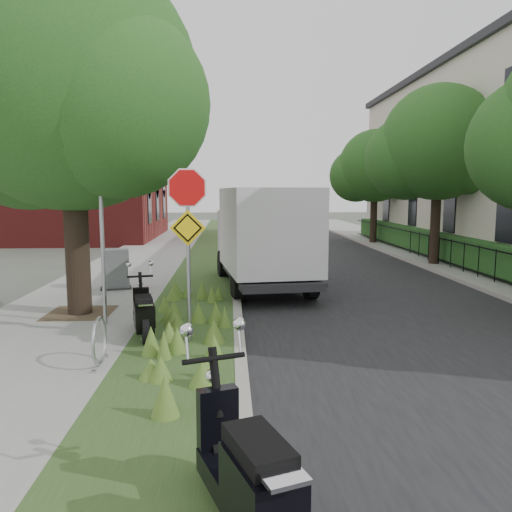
{
  "coord_description": "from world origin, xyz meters",
  "views": [
    {
      "loc": [
        -0.66,
        -8.22,
        2.8
      ],
      "look_at": [
        -0.05,
        3.38,
        1.3
      ],
      "focal_mm": 35.0,
      "sensor_mm": 36.0,
      "label": 1
    }
  ],
  "objects": [
    {
      "name": "far_tree_b",
      "position": [
        6.94,
        10.05,
        4.37
      ],
      "size": [
        4.83,
        4.31,
        6.56
      ],
      "color": "black",
      "rests_on": "ground"
    },
    {
      "name": "kerb_near",
      "position": [
        -0.5,
        10.0,
        0.07
      ],
      "size": [
        0.2,
        60.0,
        0.13
      ],
      "primitive_type": "cube",
      "color": "#9E9991",
      "rests_on": "ground"
    },
    {
      "name": "box_truck",
      "position": [
        0.3,
        5.9,
        1.61
      ],
      "size": [
        2.79,
        5.69,
        2.48
      ],
      "color": "#262628",
      "rests_on": "ground"
    },
    {
      "name": "footpath_far",
      "position": [
        8.2,
        10.0,
        0.06
      ],
      "size": [
        3.2,
        60.0,
        0.12
      ],
      "primitive_type": "cube",
      "color": "gray",
      "rests_on": "ground"
    },
    {
      "name": "bare_post",
      "position": [
        -3.2,
        1.8,
        2.12
      ],
      "size": [
        0.08,
        0.08,
        4.0
      ],
      "color": "#A5A8AD",
      "rests_on": "ground"
    },
    {
      "name": "scooter_far",
      "position": [
        -0.53,
        -4.7,
        0.57
      ],
      "size": [
        0.86,
        1.89,
        0.94
      ],
      "color": "black",
      "rests_on": "ground"
    },
    {
      "name": "kerb_far",
      "position": [
        6.5,
        10.0,
        0.07
      ],
      "size": [
        0.2,
        60.0,
        0.13
      ],
      "primitive_type": "cube",
      "color": "#9E9991",
      "rests_on": "ground"
    },
    {
      "name": "verge",
      "position": [
        -1.5,
        10.0,
        0.06
      ],
      "size": [
        2.0,
        60.0,
        0.12
      ],
      "primitive_type": "cube",
      "color": "#324B20",
      "rests_on": "ground"
    },
    {
      "name": "brick_building",
      "position": [
        -9.5,
        22.0,
        4.21
      ],
      "size": [
        9.4,
        10.4,
        8.3
      ],
      "color": "maroon",
      "rests_on": "ground"
    },
    {
      "name": "hedge_far",
      "position": [
        7.9,
        10.0,
        0.67
      ],
      "size": [
        1.0,
        24.0,
        1.1
      ],
      "primitive_type": "cube",
      "color": "#174117",
      "rests_on": "footpath_far"
    },
    {
      "name": "sidewalk_near",
      "position": [
        -4.25,
        10.0,
        0.06
      ],
      "size": [
        3.5,
        60.0,
        0.12
      ],
      "primitive_type": "cube",
      "color": "gray",
      "rests_on": "ground"
    },
    {
      "name": "sign_assembly",
      "position": [
        -1.4,
        0.58,
        2.33
      ],
      "size": [
        0.94,
        0.08,
        3.22
      ],
      "color": "#A5A8AD",
      "rests_on": "ground"
    },
    {
      "name": "scooter_near",
      "position": [
        -2.26,
        0.82,
        0.51
      ],
      "size": [
        0.61,
        1.66,
        0.8
      ],
      "color": "black",
      "rests_on": "ground"
    },
    {
      "name": "fence_far",
      "position": [
        7.2,
        10.0,
        0.67
      ],
      "size": [
        0.04,
        24.0,
        1.0
      ],
      "color": "black",
      "rests_on": "ground"
    },
    {
      "name": "far_tree_c",
      "position": [
        6.94,
        18.04,
        3.95
      ],
      "size": [
        4.37,
        3.89,
        5.93
      ],
      "color": "black",
      "rests_on": "ground"
    },
    {
      "name": "ground",
      "position": [
        0.0,
        0.0,
        0.0
      ],
      "size": [
        120.0,
        120.0,
        0.0
      ],
      "primitive_type": "plane",
      "color": "#4C5147",
      "rests_on": "ground"
    },
    {
      "name": "street_tree_main",
      "position": [
        -4.08,
        2.86,
        4.8
      ],
      "size": [
        6.21,
        5.54,
        7.66
      ],
      "color": "black",
      "rests_on": "ground"
    },
    {
      "name": "road",
      "position": [
        3.0,
        10.0,
        0.01
      ],
      "size": [
        7.0,
        60.0,
        0.01
      ],
      "primitive_type": "cube",
      "color": "black",
      "rests_on": "ground"
    },
    {
      "name": "utility_cabinet",
      "position": [
        -3.85,
        5.64,
        0.65
      ],
      "size": [
        0.93,
        0.73,
        1.1
      ],
      "color": "#262628",
      "rests_on": "ground"
    },
    {
      "name": "bike_hoop",
      "position": [
        -2.7,
        -0.6,
        0.5
      ],
      "size": [
        0.06,
        0.78,
        0.77
      ],
      "color": "#A5A8AD",
      "rests_on": "ground"
    }
  ]
}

